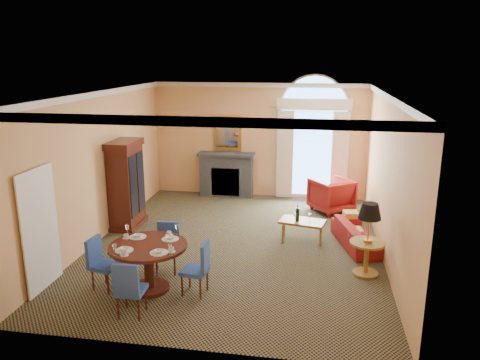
% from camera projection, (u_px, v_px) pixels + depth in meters
% --- Properties ---
extents(ground, '(7.50, 7.50, 0.00)m').
position_uv_depth(ground, '(236.00, 245.00, 10.00)').
color(ground, black).
rests_on(ground, ground).
extents(room_envelope, '(6.04, 7.52, 3.45)m').
position_uv_depth(room_envelope, '(240.00, 123.00, 10.00)').
color(room_envelope, '#E2A96B').
rests_on(room_envelope, ground).
extents(armoire, '(0.59, 1.04, 2.05)m').
position_uv_depth(armoire, '(126.00, 186.00, 10.87)').
color(armoire, '#35120C').
rests_on(armoire, ground).
extents(dining_table, '(1.32, 1.32, 1.03)m').
position_uv_depth(dining_table, '(149.00, 257.00, 7.92)').
color(dining_table, '#35120C').
rests_on(dining_table, ground).
extents(dining_chair_north, '(0.52, 0.52, 0.93)m').
position_uv_depth(dining_chair_north, '(167.00, 244.00, 8.67)').
color(dining_chair_north, '#264695').
rests_on(dining_chair_north, ground).
extents(dining_chair_south, '(0.42, 0.44, 0.93)m').
position_uv_depth(dining_chair_south, '(129.00, 286.00, 7.08)').
color(dining_chair_south, '#264695').
rests_on(dining_chair_south, ground).
extents(dining_chair_east, '(0.47, 0.47, 0.93)m').
position_uv_depth(dining_chair_east, '(200.00, 265.00, 7.80)').
color(dining_chair_east, '#264695').
rests_on(dining_chair_east, ground).
extents(dining_chair_west, '(0.51, 0.51, 0.93)m').
position_uv_depth(dining_chair_west, '(100.00, 260.00, 7.99)').
color(dining_chair_west, '#264695').
rests_on(dining_chair_west, ground).
extents(sofa, '(1.09, 1.83, 0.50)m').
position_uv_depth(sofa, '(358.00, 235.00, 9.89)').
color(sofa, maroon).
rests_on(sofa, ground).
extents(armchair, '(1.30, 1.31, 0.86)m').
position_uv_depth(armchair, '(331.00, 195.00, 12.07)').
color(armchair, maroon).
rests_on(armchair, ground).
extents(coffee_table, '(1.04, 0.72, 0.86)m').
position_uv_depth(coffee_table, '(302.00, 222.00, 10.05)').
color(coffee_table, olive).
rests_on(coffee_table, ground).
extents(side_table, '(0.64, 0.64, 1.34)m').
position_uv_depth(side_table, '(368.00, 230.00, 8.43)').
color(side_table, olive).
rests_on(side_table, ground).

